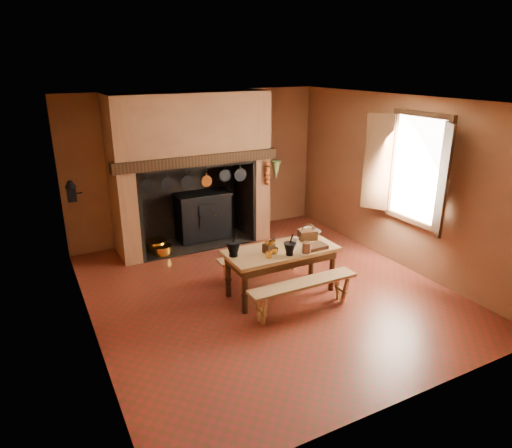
{
  "coord_description": "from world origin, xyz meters",
  "views": [
    {
      "loc": [
        -3.0,
        -5.42,
        3.28
      ],
      "look_at": [
        -0.02,
        0.3,
        0.98
      ],
      "focal_mm": 32.0,
      "sensor_mm": 36.0,
      "label": 1
    }
  ],
  "objects_px": {
    "work_table": "(281,256)",
    "iron_range": "(203,215)",
    "mixing_bowl": "(309,233)",
    "bench_front": "(303,289)",
    "coffee_grinder": "(269,247)",
    "wicker_basket": "(308,234)"
  },
  "relations": [
    {
      "from": "coffee_grinder",
      "to": "mixing_bowl",
      "type": "bearing_deg",
      "value": 4.28
    },
    {
      "from": "work_table",
      "to": "iron_range",
      "type": "bearing_deg",
      "value": 94.3
    },
    {
      "from": "mixing_bowl",
      "to": "work_table",
      "type": "bearing_deg",
      "value": -157.05
    },
    {
      "from": "iron_range",
      "to": "wicker_basket",
      "type": "bearing_deg",
      "value": -73.04
    },
    {
      "from": "iron_range",
      "to": "work_table",
      "type": "relative_size",
      "value": 0.97
    },
    {
      "from": "coffee_grinder",
      "to": "wicker_basket",
      "type": "relative_size",
      "value": 0.68
    },
    {
      "from": "mixing_bowl",
      "to": "wicker_basket",
      "type": "bearing_deg",
      "value": -131.23
    },
    {
      "from": "wicker_basket",
      "to": "work_table",
      "type": "bearing_deg",
      "value": -152.22
    },
    {
      "from": "mixing_bowl",
      "to": "iron_range",
      "type": "bearing_deg",
      "value": 110.49
    },
    {
      "from": "work_table",
      "to": "mixing_bowl",
      "type": "xyz_separation_m",
      "value": [
        0.67,
        0.29,
        0.15
      ]
    },
    {
      "from": "bench_front",
      "to": "coffee_grinder",
      "type": "height_order",
      "value": "coffee_grinder"
    },
    {
      "from": "coffee_grinder",
      "to": "work_table",
      "type": "bearing_deg",
      "value": -8.7
    },
    {
      "from": "coffee_grinder",
      "to": "wicker_basket",
      "type": "xyz_separation_m",
      "value": [
        0.78,
        0.17,
        0.01
      ]
    },
    {
      "from": "coffee_grinder",
      "to": "wicker_basket",
      "type": "distance_m",
      "value": 0.8
    },
    {
      "from": "work_table",
      "to": "bench_front",
      "type": "height_order",
      "value": "work_table"
    },
    {
      "from": "work_table",
      "to": "mixing_bowl",
      "type": "relative_size",
      "value": 4.99
    },
    {
      "from": "work_table",
      "to": "mixing_bowl",
      "type": "distance_m",
      "value": 0.75
    },
    {
      "from": "coffee_grinder",
      "to": "bench_front",
      "type": "bearing_deg",
      "value": -83.55
    },
    {
      "from": "bench_front",
      "to": "wicker_basket",
      "type": "distance_m",
      "value": 1.04
    },
    {
      "from": "coffee_grinder",
      "to": "mixing_bowl",
      "type": "xyz_separation_m",
      "value": [
        0.9,
        0.31,
        -0.04
      ]
    },
    {
      "from": "work_table",
      "to": "bench_front",
      "type": "bearing_deg",
      "value": -90.0
    },
    {
      "from": "work_table",
      "to": "wicker_basket",
      "type": "distance_m",
      "value": 0.61
    }
  ]
}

